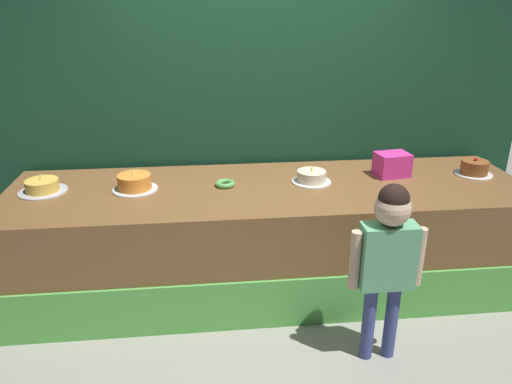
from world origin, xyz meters
The scene contains 10 objects.
ground_plane centered at (0.00, 0.00, 0.00)m, with size 12.00×12.00×0.00m, color gray.
stage_platform centered at (0.00, 0.54, 0.41)m, with size 3.84×1.12×0.83m.
curtain_backdrop centered at (0.00, 1.20, 1.47)m, with size 4.52×0.08×2.94m, color #19472D.
child_figure centered at (0.57, -0.36, 0.76)m, with size 0.45×0.21×1.17m.
pink_box centered at (0.98, 0.68, 0.92)m, with size 0.25×0.19×0.18m, color #E2349B.
donut centered at (-0.33, 0.59, 0.85)m, with size 0.15×0.15×0.04m, color #59B259.
cake_far_left centered at (-1.63, 0.62, 0.87)m, with size 0.34×0.34×0.15m.
cake_center_left centered at (-0.98, 0.59, 0.88)m, with size 0.32×0.32×0.16m.
cake_center_right centered at (0.33, 0.60, 0.87)m, with size 0.30×0.30×0.14m.
cake_far_right centered at (1.63, 0.63, 0.88)m, with size 0.29×0.29×0.14m.
Camera 1 is at (-0.46, -2.76, 2.13)m, focal length 34.07 mm.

